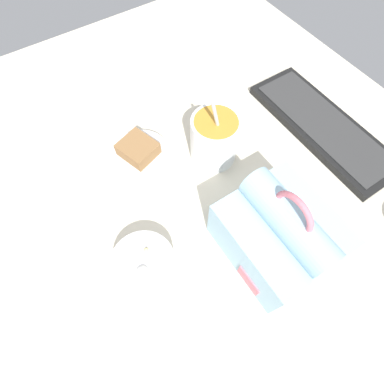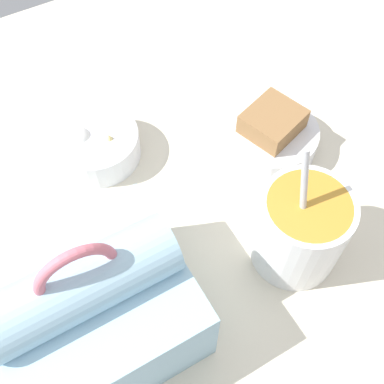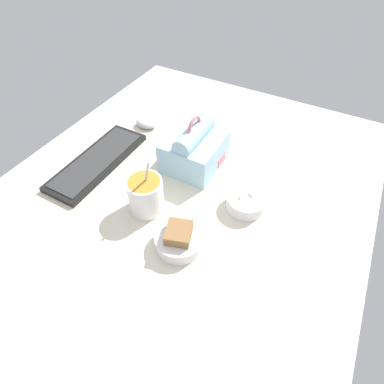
{
  "view_description": "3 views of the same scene",
  "coord_description": "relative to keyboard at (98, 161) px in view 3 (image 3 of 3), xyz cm",
  "views": [
    {
      "loc": [
        20.84,
        -20.15,
        57.68
      ],
      "look_at": [
        -2.13,
        -5.16,
        7.0
      ],
      "focal_mm": 28.0,
      "sensor_mm": 36.0,
      "label": 1
    },
    {
      "loc": [
        13.26,
        21.62,
        54.95
      ],
      "look_at": [
        -2.13,
        -5.16,
        7.0
      ],
      "focal_mm": 45.0,
      "sensor_mm": 36.0,
      "label": 2
    },
    {
      "loc": [
        -53.33,
        -33.12,
        70.79
      ],
      "look_at": [
        -2.13,
        -5.16,
        7.0
      ],
      "focal_mm": 28.0,
      "sensor_mm": 36.0,
      "label": 3
    }
  ],
  "objects": [
    {
      "name": "desk_surface",
      "position": [
        1.83,
        -31.56,
        -2.02
      ],
      "size": [
        140.0,
        110.0,
        2.0
      ],
      "color": "beige",
      "rests_on": "ground"
    },
    {
      "name": "keyboard",
      "position": [
        0.0,
        0.0,
        0.0
      ],
      "size": [
        37.88,
        13.72,
        2.1
      ],
      "color": "black",
      "rests_on": "desk_surface"
    },
    {
      "name": "lunch_bag",
      "position": [
        15.45,
        -28.94,
        5.51
      ],
      "size": [
        18.66,
        17.24,
        18.72
      ],
      "color": "#9EC6DB",
      "rests_on": "desk_surface"
    },
    {
      "name": "soup_cup",
      "position": [
        -8.07,
        -26.01,
        4.73
      ],
      "size": [
        10.15,
        10.15,
        18.43
      ],
      "color": "white",
      "rests_on": "desk_surface"
    },
    {
      "name": "bento_bowl_sandwich",
      "position": [
        -14.68,
        -40.69,
        1.59
      ],
      "size": [
        12.87,
        12.87,
        6.98
      ],
      "color": "silver",
      "rests_on": "desk_surface"
    },
    {
      "name": "bento_bowl_snacks",
      "position": [
        6.07,
        -51.18,
        1.24
      ],
      "size": [
        11.47,
        11.47,
        5.14
      ],
      "color": "silver",
      "rests_on": "desk_surface"
    },
    {
      "name": "computer_mouse",
      "position": [
        25.86,
        -2.3,
        0.58
      ],
      "size": [
        6.47,
        8.51,
        3.19
      ],
      "color": "silver",
      "rests_on": "desk_surface"
    }
  ]
}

